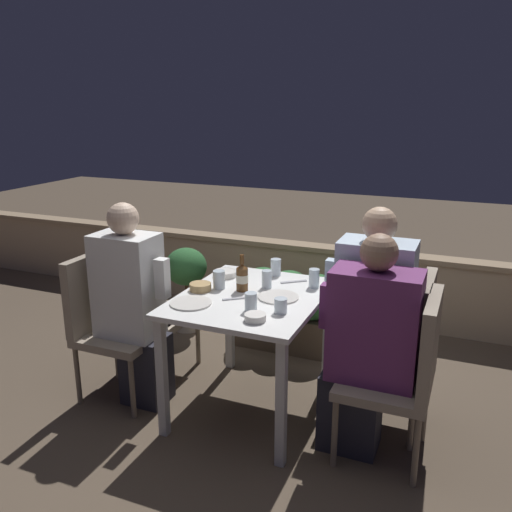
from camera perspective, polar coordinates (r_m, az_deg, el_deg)
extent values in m
plane|color=brown|center=(3.50, -0.48, -15.67)|extent=(16.00, 16.00, 0.00)
cube|color=tan|center=(4.80, 7.26, -2.84)|extent=(9.00, 0.14, 0.59)
cube|color=#9E8466|center=(4.71, 7.39, 0.78)|extent=(9.00, 0.18, 0.04)
cube|color=white|center=(3.18, -0.51, -4.42)|extent=(0.81, 0.98, 0.03)
cube|color=silver|center=(3.13, -9.85, -12.52)|extent=(0.05, 0.05, 0.72)
cube|color=silver|center=(2.86, 2.67, -15.31)|extent=(0.05, 0.05, 0.72)
cube|color=silver|center=(3.82, -2.79, -6.77)|extent=(0.05, 0.05, 0.72)
cube|color=silver|center=(3.60, 7.52, -8.41)|extent=(0.05, 0.05, 0.72)
cube|color=brown|center=(4.25, 3.27, -7.56)|extent=(0.78, 0.36, 0.28)
ellipsoid|color=#2D6633|center=(4.21, 0.57, -3.51)|extent=(0.35, 0.47, 0.33)
ellipsoid|color=#2D6633|center=(4.14, 3.34, -3.89)|extent=(0.35, 0.47, 0.33)
ellipsoid|color=#2D6633|center=(4.08, 6.20, -4.28)|extent=(0.35, 0.47, 0.33)
cube|color=gray|center=(3.55, -13.93, -8.14)|extent=(0.47, 0.47, 0.05)
cube|color=gray|center=(3.57, -16.91, -3.59)|extent=(0.06, 0.47, 0.48)
cylinder|color=#7F705B|center=(3.62, -18.26, -11.85)|extent=(0.03, 0.03, 0.39)
cylinder|color=#7F705B|center=(3.39, -12.89, -13.42)|extent=(0.03, 0.03, 0.39)
cylinder|color=#7F705B|center=(3.90, -14.38, -9.44)|extent=(0.03, 0.03, 0.39)
cylinder|color=#7F705B|center=(3.69, -9.22, -10.67)|extent=(0.03, 0.03, 0.39)
cube|color=#282833|center=(3.54, -11.44, -11.52)|extent=(0.27, 0.23, 0.44)
cube|color=white|center=(3.39, -13.36, -3.03)|extent=(0.38, 0.26, 0.64)
cube|color=white|center=(3.23, -9.83, -2.34)|extent=(0.07, 0.07, 0.24)
sphere|color=beige|center=(3.28, -13.83, 3.85)|extent=(0.19, 0.19, 0.19)
cube|color=gray|center=(3.81, -10.40, -6.21)|extent=(0.47, 0.47, 0.05)
cube|color=gray|center=(3.83, -13.23, -1.99)|extent=(0.06, 0.47, 0.48)
cylinder|color=#7F705B|center=(3.86, -14.46, -9.76)|extent=(0.03, 0.03, 0.39)
cylinder|color=#7F705B|center=(3.64, -9.24, -11.03)|extent=(0.03, 0.03, 0.39)
cylinder|color=#7F705B|center=(4.15, -11.11, -7.60)|extent=(0.03, 0.03, 0.39)
cylinder|color=#7F705B|center=(3.96, -6.14, -8.61)|extent=(0.03, 0.03, 0.39)
cube|color=gray|center=(2.99, 13.33, -13.00)|extent=(0.47, 0.47, 0.05)
cube|color=gray|center=(2.85, 17.84, -8.83)|extent=(0.06, 0.47, 0.48)
cylinder|color=#7F705B|center=(2.96, 8.27, -17.97)|extent=(0.03, 0.03, 0.39)
cylinder|color=#7F705B|center=(2.91, 16.48, -19.18)|extent=(0.03, 0.03, 0.39)
cylinder|color=#7F705B|center=(3.30, 10.11, -14.20)|extent=(0.03, 0.03, 0.39)
cylinder|color=#7F705B|center=(3.25, 17.34, -15.18)|extent=(0.03, 0.03, 0.39)
cube|color=#282833|center=(3.11, 9.88, -15.69)|extent=(0.32, 0.23, 0.44)
cube|color=#6B2D66|center=(2.85, 12.35, -7.18)|extent=(0.45, 0.26, 0.59)
cube|color=#6B2D66|center=(2.88, 7.52, -5.23)|extent=(0.07, 0.07, 0.24)
sphere|color=#99755B|center=(2.73, 12.84, 0.37)|extent=(0.19, 0.19, 0.19)
cube|color=gray|center=(3.25, 13.24, -10.47)|extent=(0.47, 0.47, 0.05)
cube|color=gray|center=(3.12, 17.34, -6.56)|extent=(0.06, 0.47, 0.48)
cylinder|color=#7F705B|center=(3.21, 8.65, -15.02)|extent=(0.03, 0.03, 0.39)
cylinder|color=#7F705B|center=(3.16, 16.09, -16.09)|extent=(0.03, 0.03, 0.39)
cylinder|color=#7F705B|center=(3.56, 10.29, -11.80)|extent=(0.03, 0.03, 0.39)
cylinder|color=#7F705B|center=(3.51, 16.92, -12.69)|extent=(0.03, 0.03, 0.39)
cube|color=#282833|center=(3.36, 10.10, -13.05)|extent=(0.29, 0.23, 0.44)
cube|color=silver|center=(3.12, 12.39, -4.41)|extent=(0.42, 0.26, 0.67)
cube|color=silver|center=(3.14, 7.99, -2.48)|extent=(0.07, 0.07, 0.24)
sphere|color=tan|center=(3.00, 12.88, 3.28)|extent=(0.19, 0.19, 0.19)
cylinder|color=brown|center=(3.23, -1.47, -2.50)|extent=(0.07, 0.07, 0.14)
cylinder|color=beige|center=(3.23, -1.47, -2.38)|extent=(0.07, 0.07, 0.05)
cone|color=brown|center=(3.20, -1.48, -1.10)|extent=(0.07, 0.07, 0.03)
cylinder|color=brown|center=(3.19, -1.49, -0.37)|extent=(0.03, 0.03, 0.06)
cylinder|color=silver|center=(3.13, 2.36, -4.33)|extent=(0.24, 0.24, 0.01)
cylinder|color=silver|center=(3.06, -6.88, -4.93)|extent=(0.24, 0.24, 0.01)
cylinder|color=silver|center=(3.51, -3.26, -1.86)|extent=(0.15, 0.15, 0.04)
torus|color=silver|center=(3.50, -3.26, -1.63)|extent=(0.15, 0.15, 0.01)
cylinder|color=tan|center=(3.26, -5.87, -3.25)|extent=(0.13, 0.13, 0.04)
torus|color=tan|center=(3.26, -5.88, -2.96)|extent=(0.13, 0.13, 0.01)
cylinder|color=silver|center=(2.82, -0.09, -6.48)|extent=(0.11, 0.11, 0.04)
torus|color=silver|center=(2.81, -0.09, -6.20)|extent=(0.11, 0.11, 0.01)
cylinder|color=silver|center=(3.28, 1.14, -2.45)|extent=(0.06, 0.06, 0.11)
cylinder|color=silver|center=(3.28, -3.91, -2.49)|extent=(0.07, 0.07, 0.11)
cylinder|color=silver|center=(2.93, -0.54, -4.85)|extent=(0.07, 0.07, 0.10)
cylinder|color=silver|center=(3.51, 2.04, -1.17)|extent=(0.07, 0.07, 0.11)
cylinder|color=silver|center=(2.91, 2.62, -5.24)|extent=(0.07, 0.07, 0.08)
cylinder|color=silver|center=(3.31, 6.14, -2.34)|extent=(0.06, 0.06, 0.12)
cube|color=silver|center=(3.12, -2.01, -4.47)|extent=(0.15, 0.12, 0.01)
cube|color=silver|center=(3.40, 4.00, -2.71)|extent=(0.15, 0.12, 0.01)
cylinder|color=#B2A899|center=(4.59, -7.19, -6.28)|extent=(0.24, 0.24, 0.21)
cylinder|color=#47331E|center=(4.51, -7.28, -3.91)|extent=(0.03, 0.03, 0.19)
ellipsoid|color=#2D6633|center=(4.44, -7.39, -1.10)|extent=(0.34, 0.34, 0.31)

